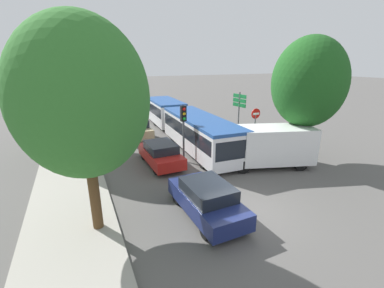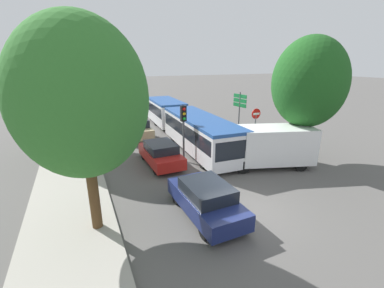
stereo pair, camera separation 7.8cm
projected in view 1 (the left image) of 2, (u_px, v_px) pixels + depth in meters
ground_plane at (242, 209)px, 10.59m from camera, size 200.00×200.00×0.00m
kerb_strip_left at (70, 132)px, 21.99m from camera, size 3.20×42.30×0.14m
articulated_bus at (183, 121)px, 20.13m from camera, size 3.16×15.86×2.34m
city_bus_rear at (103, 93)px, 37.41m from camera, size 3.50×11.67×2.47m
queued_car_navy at (207, 199)px, 9.99m from camera, size 1.76×4.01×1.38m
queued_car_red at (161, 154)px, 14.95m from camera, size 1.72×3.94×1.36m
queued_car_tan at (135, 128)px, 20.31m from camera, size 1.95×4.45×1.54m
queued_car_silver at (120, 114)px, 26.17m from camera, size 1.80×4.10×1.41m
white_van at (271, 146)px, 14.60m from camera, size 5.36×3.41×2.31m
traffic_light at (183, 121)px, 14.89m from camera, size 0.33×0.36×3.40m
no_entry_sign at (255, 122)px, 17.38m from camera, size 0.70×0.08×2.82m
direction_sign_post at (239, 106)px, 19.73m from camera, size 0.24×1.40×3.60m
tree_left_near at (82, 103)px, 7.87m from camera, size 4.12×4.12×7.23m
tree_left_mid at (70, 79)px, 15.85m from camera, size 4.98×4.98×7.79m
tree_right_near at (309, 83)px, 14.51m from camera, size 4.11×4.11×7.22m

